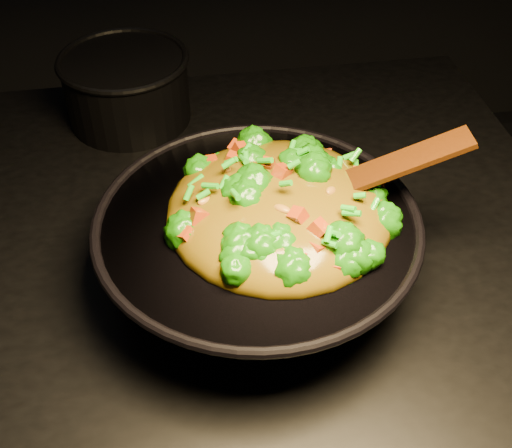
{
  "coord_description": "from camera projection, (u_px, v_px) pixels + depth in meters",
  "views": [
    {
      "loc": [
        0.01,
        -0.69,
        1.55
      ],
      "look_at": [
        0.1,
        -0.1,
        1.0
      ],
      "focal_mm": 45.0,
      "sensor_mm": 36.0,
      "label": 1
    }
  ],
  "objects": [
    {
      "name": "stir_fry",
      "position": [
        280.0,
        185.0,
        0.77
      ],
      "size": [
        0.32,
        0.32,
        0.1
      ],
      "primitive_type": null,
      "rotation": [
        0.0,
        0.0,
        -0.14
      ],
      "color": "#1B6E07",
      "rests_on": "wok"
    },
    {
      "name": "spatula",
      "position": [
        366.0,
        176.0,
        0.79
      ],
      "size": [
        0.25,
        0.05,
        0.11
      ],
      "primitive_type": "cube",
      "rotation": [
        0.0,
        -0.38,
        -0.05
      ],
      "color": "#391607",
      "rests_on": "wok"
    },
    {
      "name": "wok",
      "position": [
        257.0,
        252.0,
        0.84
      ],
      "size": [
        0.45,
        0.45,
        0.11
      ],
      "primitive_type": null,
      "rotation": [
        0.0,
        0.0,
        0.12
      ],
      "color": "black",
      "rests_on": "stovetop"
    },
    {
      "name": "stovetop",
      "position": [
        195.0,
        400.0,
        1.25
      ],
      "size": [
        1.2,
        0.9,
        0.9
      ],
      "primitive_type": "cube",
      "color": "black",
      "rests_on": "ground"
    },
    {
      "name": "back_pot",
      "position": [
        127.0,
        88.0,
        1.13
      ],
      "size": [
        0.24,
        0.24,
        0.12
      ],
      "primitive_type": "cylinder",
      "rotation": [
        0.0,
        0.0,
        0.13
      ],
      "color": "black",
      "rests_on": "stovetop"
    }
  ]
}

